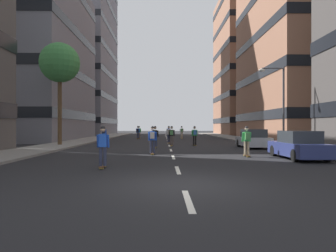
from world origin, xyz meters
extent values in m
plane|color=black|center=(0.00, 25.12, 0.00)|extent=(150.74, 150.74, 0.00)
cube|color=gray|center=(-9.72, 28.26, 0.07)|extent=(3.54, 69.09, 0.14)
cube|color=gray|center=(9.72, 28.26, 0.07)|extent=(3.54, 69.09, 0.14)
cube|color=silver|center=(0.00, -2.00, 0.00)|extent=(0.16, 2.20, 0.01)
cube|color=silver|center=(0.00, 3.00, 0.00)|extent=(0.16, 2.20, 0.01)
cube|color=silver|center=(0.00, 8.00, 0.00)|extent=(0.16, 2.20, 0.01)
cube|color=silver|center=(0.00, 13.00, 0.00)|extent=(0.16, 2.20, 0.01)
cube|color=silver|center=(0.00, 18.00, 0.00)|extent=(0.16, 2.20, 0.01)
cube|color=silver|center=(0.00, 23.00, 0.00)|extent=(0.16, 2.20, 0.01)
cube|color=silver|center=(0.00, 28.00, 0.00)|extent=(0.16, 2.20, 0.01)
cube|color=silver|center=(0.00, 33.00, 0.00)|extent=(0.16, 2.20, 0.01)
cube|color=silver|center=(0.00, 38.00, 0.00)|extent=(0.16, 2.20, 0.01)
cube|color=silver|center=(0.00, 43.00, 0.00)|extent=(0.16, 2.20, 0.01)
cube|color=silver|center=(0.00, 48.00, 0.00)|extent=(0.16, 2.20, 0.01)
cube|color=silver|center=(0.00, 53.00, 0.00)|extent=(0.16, 2.20, 0.01)
cube|color=slate|center=(-19.14, 30.18, 10.48)|extent=(15.31, 19.04, 20.96)
cube|color=black|center=(-19.14, 30.18, 3.14)|extent=(15.43, 19.16, 1.10)
cube|color=black|center=(-19.14, 30.18, 8.38)|extent=(15.43, 19.16, 1.10)
cube|color=black|center=(-19.14, 30.18, 13.62)|extent=(15.43, 19.16, 1.10)
cube|color=slate|center=(-19.14, 53.94, 18.95)|extent=(15.31, 19.71, 37.90)
cube|color=black|center=(-19.14, 53.94, 2.84)|extent=(15.43, 19.83, 1.10)
cube|color=black|center=(-19.14, 53.94, 7.58)|extent=(15.43, 19.83, 1.10)
cube|color=black|center=(-19.14, 53.94, 12.32)|extent=(15.43, 19.83, 1.10)
cube|color=black|center=(-19.14, 53.94, 17.06)|extent=(15.43, 19.83, 1.10)
cube|color=black|center=(-19.14, 53.94, 21.79)|extent=(15.43, 19.83, 1.10)
cube|color=black|center=(-19.14, 53.94, 26.53)|extent=(15.43, 19.83, 1.10)
cube|color=#9E6B51|center=(19.14, 30.18, 17.91)|extent=(15.31, 20.36, 35.82)
cube|color=black|center=(19.14, 30.18, 3.07)|extent=(15.43, 20.48, 1.10)
cube|color=black|center=(19.14, 30.18, 8.19)|extent=(15.43, 20.48, 1.10)
cube|color=black|center=(19.14, 30.18, 13.30)|extent=(15.43, 20.48, 1.10)
cube|color=#9E6B51|center=(19.14, 53.94, 14.52)|extent=(15.31, 17.80, 29.04)
cube|color=black|center=(19.14, 53.94, 2.90)|extent=(15.43, 17.92, 1.10)
cube|color=black|center=(19.14, 53.94, 7.74)|extent=(15.43, 17.92, 1.10)
cube|color=black|center=(19.14, 53.94, 12.58)|extent=(15.43, 17.92, 1.10)
cube|color=black|center=(19.14, 53.94, 17.42)|extent=(15.43, 17.92, 1.10)
cube|color=black|center=(19.14, 53.94, 22.26)|extent=(15.43, 17.92, 1.10)
cube|color=black|center=(19.14, 53.94, 27.10)|extent=(15.43, 17.92, 1.10)
cube|color=#B2B7BF|center=(6.75, 15.32, 0.53)|extent=(1.80, 4.40, 0.70)
cube|color=#2D3338|center=(6.75, 15.17, 1.20)|extent=(1.60, 2.10, 0.64)
cylinder|color=black|center=(5.95, 16.77, 0.32)|extent=(0.22, 0.64, 0.64)
cylinder|color=black|center=(7.55, 16.77, 0.32)|extent=(0.22, 0.64, 0.64)
cylinder|color=black|center=(5.95, 13.87, 0.32)|extent=(0.22, 0.64, 0.64)
cylinder|color=black|center=(7.55, 13.87, 0.32)|extent=(0.22, 0.64, 0.64)
cube|color=navy|center=(6.75, 7.11, 0.53)|extent=(1.80, 4.40, 0.70)
cube|color=#2D3338|center=(6.75, 6.96, 1.20)|extent=(1.60, 2.10, 0.64)
cylinder|color=black|center=(5.95, 8.56, 0.32)|extent=(0.22, 0.64, 0.64)
cylinder|color=black|center=(7.55, 8.56, 0.32)|extent=(0.22, 0.64, 0.64)
cylinder|color=black|center=(5.95, 5.66, 0.32)|extent=(0.22, 0.64, 0.64)
cylinder|color=black|center=(7.55, 5.66, 0.32)|extent=(0.22, 0.64, 0.64)
cylinder|color=#4C3823|center=(-9.72, 17.76, 3.15)|extent=(0.36, 0.36, 6.03)
sphere|color=#387A3D|center=(-9.72, 17.76, 7.40)|extent=(3.50, 3.50, 3.50)
cylinder|color=#3F3F44|center=(9.37, 15.57, 3.39)|extent=(0.16, 0.16, 6.50)
cylinder|color=#3F3F44|center=(8.47, 15.57, 6.54)|extent=(1.80, 0.10, 0.10)
ellipsoid|color=silver|center=(7.57, 15.57, 6.39)|extent=(0.50, 0.30, 0.24)
cube|color=brown|center=(-3.98, 34.21, 0.08)|extent=(0.39, 0.92, 0.02)
cylinder|color=#D8BF4C|center=(-3.91, 34.52, 0.04)|extent=(0.19, 0.11, 0.07)
cylinder|color=#D8BF4C|center=(-4.05, 33.90, 0.04)|extent=(0.19, 0.11, 0.07)
cylinder|color=#594C47|center=(-4.07, 34.23, 0.49)|extent=(0.17, 0.17, 0.80)
cylinder|color=#594C47|center=(-3.89, 34.19, 0.49)|extent=(0.17, 0.17, 0.80)
cube|color=green|center=(-3.98, 34.21, 1.17)|extent=(0.36, 0.26, 0.55)
cylinder|color=green|center=(-4.18, 34.31, 1.14)|extent=(0.14, 0.24, 0.55)
cylinder|color=green|center=(-3.75, 34.21, 1.14)|extent=(0.14, 0.24, 0.55)
sphere|color=beige|center=(-3.97, 34.23, 1.62)|extent=(0.22, 0.22, 0.22)
sphere|color=black|center=(-3.97, 34.23, 1.67)|extent=(0.21, 0.21, 0.21)
cube|color=brown|center=(-4.03, 32.67, 0.08)|extent=(0.35, 0.92, 0.02)
cylinder|color=#D8BF4C|center=(-3.98, 32.99, 0.04)|extent=(0.19, 0.10, 0.07)
cylinder|color=#D8BF4C|center=(-4.09, 32.36, 0.04)|extent=(0.19, 0.10, 0.07)
cylinder|color=#2D334C|center=(-4.12, 32.69, 0.49)|extent=(0.16, 0.16, 0.80)
cylinder|color=#2D334C|center=(-3.94, 32.66, 0.49)|extent=(0.16, 0.16, 0.80)
cube|color=blue|center=(-4.03, 32.67, 1.17)|extent=(0.35, 0.25, 0.55)
cylinder|color=blue|center=(-4.24, 32.76, 1.14)|extent=(0.13, 0.24, 0.55)
cylinder|color=blue|center=(-3.81, 32.69, 1.14)|extent=(0.13, 0.24, 0.55)
sphere|color=tan|center=(-4.03, 32.69, 1.62)|extent=(0.22, 0.22, 0.22)
sphere|color=black|center=(-4.03, 32.69, 1.67)|extent=(0.21, 0.21, 0.21)
cube|color=black|center=(-4.06, 32.50, 1.20)|extent=(0.28, 0.20, 0.40)
cube|color=brown|center=(2.28, 18.05, 0.08)|extent=(0.31, 0.92, 0.02)
cylinder|color=#D8BF4C|center=(2.24, 18.37, 0.04)|extent=(0.19, 0.09, 0.07)
cylinder|color=#D8BF4C|center=(2.32, 17.74, 0.04)|extent=(0.19, 0.09, 0.07)
cylinder|color=black|center=(2.19, 18.04, 0.49)|extent=(0.16, 0.16, 0.80)
cylinder|color=black|center=(2.37, 18.06, 0.49)|extent=(0.16, 0.16, 0.80)
cube|color=green|center=(2.28, 18.05, 1.17)|extent=(0.34, 0.24, 0.55)
cylinder|color=green|center=(2.06, 18.08, 1.14)|extent=(0.12, 0.24, 0.55)
cylinder|color=green|center=(2.49, 18.13, 1.14)|extent=(0.12, 0.24, 0.55)
sphere|color=tan|center=(2.28, 18.07, 1.62)|extent=(0.22, 0.22, 0.22)
sphere|color=black|center=(2.28, 18.07, 1.67)|extent=(0.21, 0.21, 0.21)
cube|color=#3F72BF|center=(2.30, 17.87, 1.20)|extent=(0.28, 0.19, 0.40)
cube|color=brown|center=(-1.22, 15.54, 0.08)|extent=(0.35, 0.92, 0.02)
cylinder|color=#D8BF4C|center=(-1.16, 15.86, 0.04)|extent=(0.19, 0.10, 0.07)
cylinder|color=#D8BF4C|center=(-1.27, 15.23, 0.04)|extent=(0.19, 0.10, 0.07)
cylinder|color=#2D334C|center=(-1.31, 15.56, 0.49)|extent=(0.16, 0.16, 0.80)
cylinder|color=#2D334C|center=(-1.13, 15.53, 0.49)|extent=(0.16, 0.16, 0.80)
cube|color=black|center=(-1.22, 15.54, 1.17)|extent=(0.35, 0.25, 0.55)
cylinder|color=black|center=(-1.43, 15.63, 1.14)|extent=(0.13, 0.24, 0.55)
cylinder|color=black|center=(-0.99, 15.55, 1.14)|extent=(0.13, 0.24, 0.55)
sphere|color=tan|center=(-1.21, 15.56, 1.62)|extent=(0.22, 0.22, 0.22)
sphere|color=black|center=(-1.21, 15.56, 1.67)|extent=(0.21, 0.21, 0.21)
cube|color=brown|center=(-1.24, 9.70, 0.08)|extent=(0.21, 0.90, 0.02)
cylinder|color=#D8BF4C|center=(-1.24, 10.02, 0.04)|extent=(0.18, 0.07, 0.07)
cylinder|color=#D8BF4C|center=(-1.25, 9.38, 0.04)|extent=(0.18, 0.07, 0.07)
cylinder|color=#2D334C|center=(-1.33, 9.70, 0.49)|extent=(0.14, 0.14, 0.80)
cylinder|color=#2D334C|center=(-1.15, 9.70, 0.49)|extent=(0.14, 0.14, 0.80)
cube|color=blue|center=(-1.24, 9.70, 1.17)|extent=(0.32, 0.20, 0.55)
cylinder|color=blue|center=(-1.46, 9.75, 1.14)|extent=(0.09, 0.23, 0.55)
cylinder|color=blue|center=(-1.02, 9.75, 1.14)|extent=(0.09, 0.23, 0.55)
sphere|color=beige|center=(-1.24, 9.72, 1.62)|extent=(0.22, 0.22, 0.22)
sphere|color=black|center=(-1.24, 9.72, 1.67)|extent=(0.21, 0.21, 0.21)
cube|color=beige|center=(-1.25, 9.52, 1.20)|extent=(0.26, 0.16, 0.40)
cube|color=brown|center=(-7.13, 24.57, 0.08)|extent=(0.33, 0.92, 0.02)
cylinder|color=#D8BF4C|center=(-7.08, 24.89, 0.04)|extent=(0.19, 0.10, 0.07)
cylinder|color=#D8BF4C|center=(-7.18, 24.26, 0.04)|extent=(0.19, 0.10, 0.07)
cylinder|color=black|center=(-7.22, 24.59, 0.49)|extent=(0.16, 0.16, 0.80)
cylinder|color=black|center=(-7.04, 24.56, 0.49)|extent=(0.16, 0.16, 0.80)
cube|color=blue|center=(-7.13, 24.57, 1.17)|extent=(0.35, 0.24, 0.55)
cylinder|color=blue|center=(-7.34, 24.66, 1.14)|extent=(0.12, 0.24, 0.55)
cylinder|color=blue|center=(-6.90, 24.59, 1.14)|extent=(0.12, 0.24, 0.55)
sphere|color=beige|center=(-7.13, 24.59, 1.62)|extent=(0.22, 0.22, 0.22)
sphere|color=black|center=(-7.13, 24.59, 1.67)|extent=(0.21, 0.21, 0.21)
cube|color=black|center=(-7.16, 24.40, 1.20)|extent=(0.28, 0.20, 0.40)
cube|color=brown|center=(0.18, 31.07, 0.08)|extent=(0.27, 0.91, 0.02)
cylinder|color=#D8BF4C|center=(0.21, 31.39, 0.04)|extent=(0.18, 0.08, 0.07)
cylinder|color=#D8BF4C|center=(0.16, 30.75, 0.04)|extent=(0.18, 0.08, 0.07)
cylinder|color=black|center=(0.09, 31.08, 0.49)|extent=(0.15, 0.15, 0.80)
cylinder|color=black|center=(0.27, 31.07, 0.49)|extent=(0.15, 0.15, 0.80)
cube|color=blue|center=(0.18, 31.07, 1.17)|extent=(0.33, 0.22, 0.55)
cylinder|color=blue|center=(-0.03, 31.14, 1.14)|extent=(0.11, 0.24, 0.55)
cylinder|color=blue|center=(0.40, 31.11, 1.14)|extent=(0.11, 0.24, 0.55)
sphere|color=beige|center=(0.18, 31.09, 1.62)|extent=(0.22, 0.22, 0.22)
sphere|color=black|center=(0.18, 31.09, 1.67)|extent=(0.21, 0.21, 0.21)
cube|color=brown|center=(0.04, 21.89, 0.08)|extent=(0.27, 0.91, 0.02)
cylinder|color=#D8BF4C|center=(0.06, 22.21, 0.04)|extent=(0.18, 0.08, 0.07)
cylinder|color=#D8BF4C|center=(0.01, 21.57, 0.04)|extent=(0.18, 0.08, 0.07)
cylinder|color=#2D334C|center=(-0.05, 21.90, 0.49)|extent=(0.15, 0.15, 0.80)
cylinder|color=#2D334C|center=(0.13, 21.88, 0.49)|extent=(0.15, 0.15, 0.80)
cube|color=white|center=(0.04, 21.89, 1.17)|extent=(0.33, 0.22, 0.55)
cylinder|color=white|center=(-0.18, 21.96, 1.14)|extent=(0.11, 0.24, 0.55)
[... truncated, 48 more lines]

